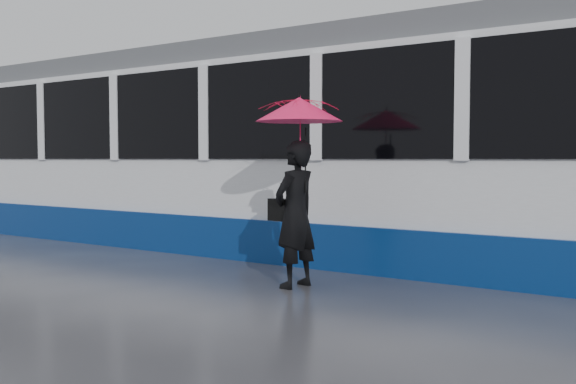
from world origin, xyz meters
The scene contains 6 objects.
ground centered at (0.00, 0.00, 0.00)m, with size 90.00×90.00×0.00m, color #2D2D32.
rails centered at (0.00, 2.50, 0.01)m, with size 34.00×1.51×0.02m.
tram centered at (-0.61, 2.50, 1.64)m, with size 26.00×2.56×3.35m.
woman centered at (1.32, 0.08, 0.86)m, with size 0.62×0.41×1.71m, color black.
umbrella centered at (1.37, 0.08, 1.88)m, with size 1.12×1.12×1.16m.
handbag centered at (1.10, 0.10, 0.90)m, with size 0.32×0.17×0.45m.
Camera 1 is at (5.39, -6.15, 1.51)m, focal length 40.00 mm.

